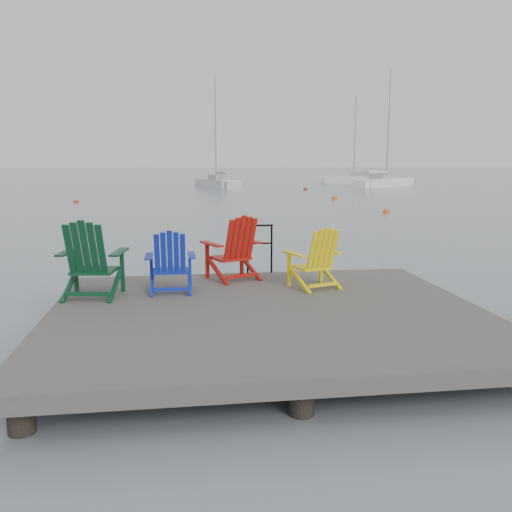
{
  "coord_description": "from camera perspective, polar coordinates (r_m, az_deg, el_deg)",
  "views": [
    {
      "loc": [
        -1.16,
        -7.22,
        2.54
      ],
      "look_at": [
        0.16,
        2.27,
        0.85
      ],
      "focal_mm": 38.0,
      "sensor_mm": 36.0,
      "label": 1
    }
  ],
  "objects": [
    {
      "name": "handrail",
      "position": [
        9.88,
        0.39,
        1.29
      ],
      "size": [
        0.48,
        0.04,
        0.9
      ],
      "color": "black",
      "rests_on": "dock"
    },
    {
      "name": "chair_blue",
      "position": [
        8.54,
        -9.01,
        -0.55
      ],
      "size": [
        0.78,
        0.73,
        0.98
      ],
      "rotation": [
        0.0,
        0.0,
        0.01
      ],
      "color": "#1024A8",
      "rests_on": "dock"
    },
    {
      "name": "chair_yellow",
      "position": [
        8.77,
        6.35,
        -0.17
      ],
      "size": [
        0.94,
        0.89,
        0.99
      ],
      "rotation": [
        0.0,
        0.0,
        0.32
      ],
      "color": "yellow",
      "rests_on": "dock"
    },
    {
      "name": "buoy_b",
      "position": [
        35.37,
        -18.42,
        5.36
      ],
      "size": [
        0.32,
        0.32,
        0.32
      ],
      "primitive_type": "sphere",
      "color": "red",
      "rests_on": "ground"
    },
    {
      "name": "sailboat_near",
      "position": [
        52.84,
        -4.06,
        7.6
      ],
      "size": [
        4.09,
        8.0,
        10.79
      ],
      "rotation": [
        0.0,
        0.0,
        0.28
      ],
      "color": "silver",
      "rests_on": "ground"
    },
    {
      "name": "chair_green",
      "position": [
        8.46,
        -17.01,
        -0.3
      ],
      "size": [
        1.02,
        0.96,
        1.17
      ],
      "rotation": [
        0.0,
        0.0,
        -0.14
      ],
      "color": "#0A391E",
      "rests_on": "dock"
    },
    {
      "name": "buoy_c",
      "position": [
        36.81,
        8.26,
        5.93
      ],
      "size": [
        0.41,
        0.41,
        0.41
      ],
      "primitive_type": "sphere",
      "color": "#F54C0E",
      "rests_on": "ground"
    },
    {
      "name": "dock",
      "position": [
        7.63,
        1.19,
        -6.69
      ],
      "size": [
        6.0,
        5.0,
        1.4
      ],
      "color": "#282624",
      "rests_on": "ground"
    },
    {
      "name": "sailboat_far",
      "position": [
        63.02,
        10.58,
        7.83
      ],
      "size": [
        7.05,
        5.03,
        9.91
      ],
      "rotation": [
        0.0,
        0.0,
        1.06
      ],
      "color": "white",
      "rests_on": "ground"
    },
    {
      "name": "ground",
      "position": [
        7.74,
        1.18,
        -9.15
      ],
      "size": [
        400.0,
        400.0,
        0.0
      ],
      "primitive_type": "plane",
      "color": "slate",
      "rests_on": "ground"
    },
    {
      "name": "buoy_d",
      "position": [
        48.55,
        5.24,
        6.95
      ],
      "size": [
        0.41,
        0.41,
        0.41
      ],
      "primitive_type": "sphere",
      "color": "red",
      "rests_on": "ground"
    },
    {
      "name": "sailboat_mid",
      "position": [
        55.84,
        13.31,
        7.48
      ],
      "size": [
        7.82,
        7.02,
        11.55
      ],
      "rotation": [
        0.0,
        0.0,
        -0.88
      ],
      "color": "white",
      "rests_on": "ground"
    },
    {
      "name": "buoy_a",
      "position": [
        27.71,
        13.55,
        4.46
      ],
      "size": [
        0.36,
        0.36,
        0.36
      ],
      "primitive_type": "sphere",
      "color": "#E4530D",
      "rests_on": "ground"
    },
    {
      "name": "chair_red",
      "position": [
        9.34,
        -2.28,
        0.88
      ],
      "size": [
        1.08,
        1.03,
        1.11
      ],
      "rotation": [
        0.0,
        0.0,
        0.41
      ],
      "color": "#AA130C",
      "rests_on": "dock"
    }
  ]
}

